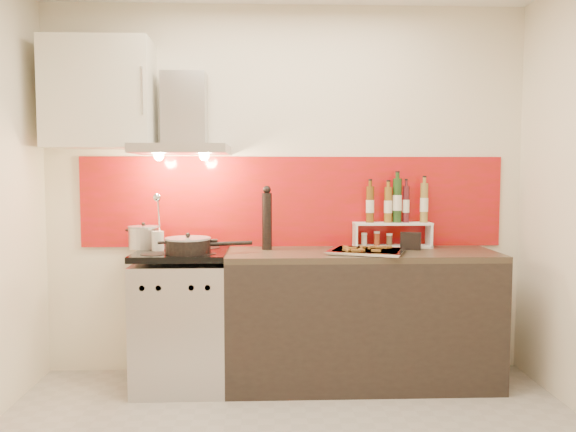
{
  "coord_description": "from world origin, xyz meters",
  "views": [
    {
      "loc": [
        -0.13,
        -2.61,
        1.42
      ],
      "look_at": [
        0.0,
        0.95,
        1.15
      ],
      "focal_mm": 35.0,
      "sensor_mm": 36.0,
      "label": 1
    }
  ],
  "objects_px": {
    "saute_pan": "(189,245)",
    "range_stove": "(183,320)",
    "counter": "(361,317)",
    "pepper_mill": "(267,219)",
    "baking_tray": "(366,251)",
    "stock_pot": "(144,237)"
  },
  "relations": [
    {
      "from": "counter",
      "to": "stock_pot",
      "type": "bearing_deg",
      "value": 174.73
    },
    {
      "from": "saute_pan",
      "to": "baking_tray",
      "type": "xyz_separation_m",
      "value": [
        1.15,
        0.04,
        -0.05
      ]
    },
    {
      "from": "pepper_mill",
      "to": "baking_tray",
      "type": "xyz_separation_m",
      "value": [
        0.65,
        -0.2,
        -0.2
      ]
    },
    {
      "from": "baking_tray",
      "to": "saute_pan",
      "type": "bearing_deg",
      "value": -177.97
    },
    {
      "from": "stock_pot",
      "to": "counter",
      "type": "bearing_deg",
      "value": -5.27
    },
    {
      "from": "counter",
      "to": "saute_pan",
      "type": "xyz_separation_m",
      "value": [
        -1.13,
        -0.13,
        0.51
      ]
    },
    {
      "from": "range_stove",
      "to": "counter",
      "type": "xyz_separation_m",
      "value": [
        1.2,
        0.0,
        0.01
      ]
    },
    {
      "from": "stock_pot",
      "to": "saute_pan",
      "type": "bearing_deg",
      "value": -37.67
    },
    {
      "from": "saute_pan",
      "to": "baking_tray",
      "type": "distance_m",
      "value": 1.15
    },
    {
      "from": "stock_pot",
      "to": "pepper_mill",
      "type": "bearing_deg",
      "value": -1.82
    },
    {
      "from": "saute_pan",
      "to": "range_stove",
      "type": "bearing_deg",
      "value": 118.01
    },
    {
      "from": "saute_pan",
      "to": "stock_pot",
      "type": "bearing_deg",
      "value": 142.33
    },
    {
      "from": "range_stove",
      "to": "stock_pot",
      "type": "bearing_deg",
      "value": 153.22
    },
    {
      "from": "saute_pan",
      "to": "baking_tray",
      "type": "height_order",
      "value": "saute_pan"
    },
    {
      "from": "stock_pot",
      "to": "range_stove",
      "type": "bearing_deg",
      "value": -26.78
    },
    {
      "from": "baking_tray",
      "to": "range_stove",
      "type": "bearing_deg",
      "value": 175.94
    },
    {
      "from": "range_stove",
      "to": "baking_tray",
      "type": "relative_size",
      "value": 1.59
    },
    {
      "from": "counter",
      "to": "pepper_mill",
      "type": "relative_size",
      "value": 4.11
    },
    {
      "from": "counter",
      "to": "stock_pot",
      "type": "xyz_separation_m",
      "value": [
        -1.48,
        0.14,
        0.54
      ]
    },
    {
      "from": "stock_pot",
      "to": "baking_tray",
      "type": "xyz_separation_m",
      "value": [
        1.5,
        -0.23,
        -0.07
      ]
    },
    {
      "from": "range_stove",
      "to": "counter",
      "type": "height_order",
      "value": "range_stove"
    },
    {
      "from": "stock_pot",
      "to": "saute_pan",
      "type": "distance_m",
      "value": 0.44
    }
  ]
}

